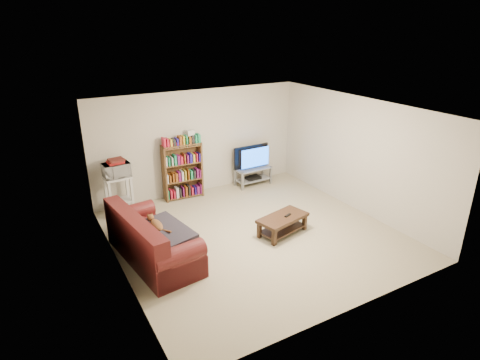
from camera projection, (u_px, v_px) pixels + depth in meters
floor at (255, 234)px, 7.66m from camera, size 5.00×5.00×0.00m
ceiling at (257, 110)px, 6.77m from camera, size 5.00×5.00×0.00m
wall_back at (199, 142)px, 9.24m from camera, size 5.00×0.00×5.00m
wall_front at (357, 236)px, 5.19m from camera, size 5.00×0.00×5.00m
wall_left at (115, 205)px, 6.07m from camera, size 0.00×5.00×5.00m
wall_right at (358, 155)px, 8.36m from camera, size 0.00×5.00×5.00m
sofa at (149, 244)px, 6.73m from camera, size 1.14×2.14×0.88m
blanket at (162, 233)px, 6.65m from camera, size 0.99×1.17×0.18m
cat at (157, 225)px, 6.77m from camera, size 0.29×0.58×0.17m
coffee_table at (283, 222)px, 7.60m from camera, size 1.08×0.72×0.36m
remote at (288, 215)px, 7.58m from camera, size 0.17×0.10×0.02m
tv_stand at (253, 173)px, 9.88m from camera, size 0.91×0.44×0.45m
television at (253, 157)px, 9.73m from camera, size 0.96×0.16×0.55m
dvd_player at (253, 178)px, 9.92m from camera, size 0.37×0.26×0.06m
bookshelf at (183, 170)px, 9.04m from camera, size 0.90×0.31×1.28m
shelf_clutter at (185, 139)px, 8.82m from camera, size 0.66×0.21×0.28m
microwave_stand at (119, 190)px, 8.28m from camera, size 0.55×0.42×0.84m
microwave at (116, 170)px, 8.12m from camera, size 0.54×0.39×0.29m
game_boxes at (115, 162)px, 8.06m from camera, size 0.32×0.29×0.05m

